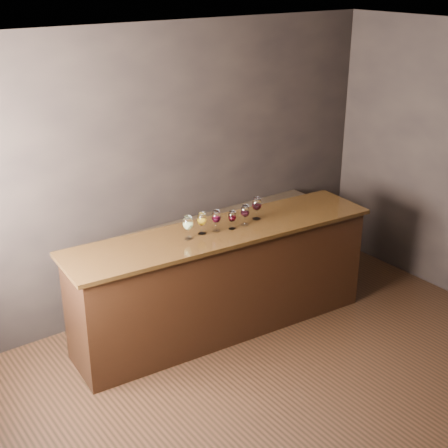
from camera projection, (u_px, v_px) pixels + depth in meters
ground at (316, 409)px, 4.95m from camera, size 5.00×5.00×0.00m
room_shell at (295, 198)px, 4.21m from camera, size 5.02×4.52×2.81m
bar_counter at (223, 282)px, 5.86m from camera, size 2.91×0.84×1.00m
bar_top at (223, 231)px, 5.65m from camera, size 3.01×0.92×0.04m
back_bar_shelf at (221, 255)px, 6.59m from camera, size 2.36×0.40×0.85m
glass_white at (188, 224)px, 5.40m from camera, size 0.09×0.09×0.21m
glass_amber at (202, 220)px, 5.51m from camera, size 0.08×0.08×0.20m
glass_red_a at (216, 217)px, 5.57m from camera, size 0.08×0.08×0.20m
glass_red_b at (232, 217)px, 5.62m from camera, size 0.07×0.07×0.17m
glass_red_c at (245, 212)px, 5.70m from camera, size 0.08×0.08×0.19m
glass_red_d at (257, 205)px, 5.82m from camera, size 0.09×0.09×0.22m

